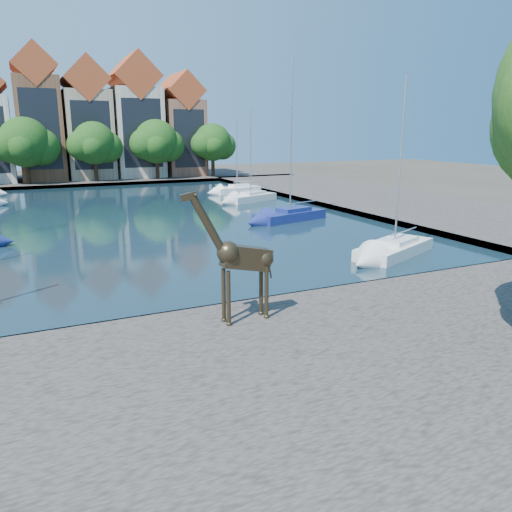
{
  "coord_description": "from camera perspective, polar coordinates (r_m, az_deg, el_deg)",
  "views": [
    {
      "loc": [
        -6.68,
        -17.01,
        6.97
      ],
      "look_at": [
        1.16,
        -0.17,
        2.26
      ],
      "focal_mm": 35.0,
      "sensor_mm": 36.0,
      "label": 1
    }
  ],
  "objects": [
    {
      "name": "ground",
      "position": [
        19.56,
        -3.3,
        -6.66
      ],
      "size": [
        160.0,
        160.0,
        0.0
      ],
      "primitive_type": "plane",
      "color": "#38332B",
      "rests_on": "ground"
    },
    {
      "name": "water_basin",
      "position": [
        42.13,
        -15.53,
        4.25
      ],
      "size": [
        38.0,
        50.0,
        0.08
      ],
      "primitive_type": "cube",
      "color": "black",
      "rests_on": "ground"
    },
    {
      "name": "near_quay",
      "position": [
        13.79,
        7.92,
        -15.09
      ],
      "size": [
        50.0,
        14.0,
        0.5
      ],
      "primitive_type": "cube",
      "color": "#514B46",
      "rests_on": "ground"
    },
    {
      "name": "far_quay",
      "position": [
        73.63,
        -19.85,
        8.17
      ],
      "size": [
        60.0,
        16.0,
        0.5
      ],
      "primitive_type": "cube",
      "color": "#514B46",
      "rests_on": "ground"
    },
    {
      "name": "right_quay",
      "position": [
        52.26,
        12.7,
        6.51
      ],
      "size": [
        14.0,
        52.0,
        0.5
      ],
      "primitive_type": "cube",
      "color": "#514B46",
      "rests_on": "ground"
    },
    {
      "name": "townhouse_center",
      "position": [
        73.06,
        -23.61,
        14.19
      ],
      "size": [
        5.44,
        9.18,
        16.93
      ],
      "color": "brown",
      "rests_on": "far_quay"
    },
    {
      "name": "townhouse_east_inner",
      "position": [
        73.52,
        -18.76,
        14.11
      ],
      "size": [
        5.94,
        9.18,
        15.79
      ],
      "color": "tan",
      "rests_on": "far_quay"
    },
    {
      "name": "townhouse_east_mid",
      "position": [
        74.57,
        -13.66,
        14.73
      ],
      "size": [
        6.43,
        9.18,
        16.65
      ],
      "color": "beige",
      "rests_on": "far_quay"
    },
    {
      "name": "townhouse_east_end",
      "position": [
        76.15,
        -8.68,
        14.19
      ],
      "size": [
        5.44,
        9.18,
        14.43
      ],
      "color": "#8B5842",
      "rests_on": "far_quay"
    },
    {
      "name": "far_tree_mid_west",
      "position": [
        67.53,
        -24.81,
        11.54
      ],
      "size": [
        7.8,
        6.0,
        8.0
      ],
      "color": "#332114",
      "rests_on": "far_quay"
    },
    {
      "name": "far_tree_mid_east",
      "position": [
        68.1,
        -17.95,
        12.02
      ],
      "size": [
        7.02,
        5.4,
        7.52
      ],
      "color": "#332114",
      "rests_on": "far_quay"
    },
    {
      "name": "far_tree_east",
      "position": [
        69.59,
        -11.26,
        12.55
      ],
      "size": [
        7.54,
        5.8,
        7.84
      ],
      "color": "#332114",
      "rests_on": "far_quay"
    },
    {
      "name": "far_tree_far_east",
      "position": [
        71.94,
        -4.92,
        12.68
      ],
      "size": [
        6.76,
        5.2,
        7.36
      ],
      "color": "#332114",
      "rests_on": "far_quay"
    },
    {
      "name": "giraffe_statue",
      "position": [
        16.87,
        -1.89,
        -0.22
      ],
      "size": [
        3.22,
        0.62,
        4.6
      ],
      "color": "#322819",
      "rests_on": "near_quay"
    },
    {
      "name": "sailboat_right_a",
      "position": [
        29.24,
        15.55,
        1.08
      ],
      "size": [
        6.2,
        4.25,
        9.66
      ],
      "color": "silver",
      "rests_on": "water_basin"
    },
    {
      "name": "sailboat_right_b",
      "position": [
        39.17,
        3.91,
        4.91
      ],
      "size": [
        6.31,
        3.57,
        12.14
      ],
      "color": "navy",
      "rests_on": "water_basin"
    },
    {
      "name": "sailboat_right_c",
      "position": [
        49.71,
        -0.6,
        6.87
      ],
      "size": [
        5.87,
        3.86,
        8.76
      ],
      "color": "silver",
      "rests_on": "water_basin"
    },
    {
      "name": "sailboat_right_d",
      "position": [
        56.31,
        -2.16,
        7.73
      ],
      "size": [
        5.42,
        2.52,
        7.76
      ],
      "color": "white",
      "rests_on": "water_basin"
    }
  ]
}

